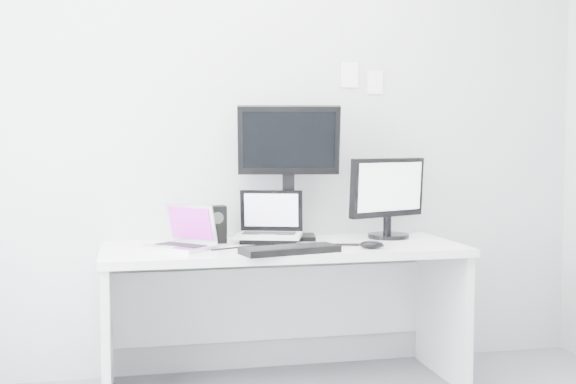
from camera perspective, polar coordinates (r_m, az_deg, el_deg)
The scene contains 11 objects.
back_wall at distance 4.05m, azimuth -1.42°, elevation 5.30°, with size 3.60×3.60×0.00m, color #B3B5B7.
desk at distance 3.81m, azimuth -0.36°, elevation -9.56°, with size 1.80×0.70×0.73m, color white.
macbook at distance 3.62m, azimuth -8.39°, elevation -2.61°, with size 0.30×0.23×0.23m, color #B9B9BE.
speaker at distance 3.83m, azimuth -5.51°, elevation -2.49°, with size 0.10×0.10×0.19m, color black.
dell_laptop at distance 3.82m, azimuth -1.48°, elevation -1.86°, with size 0.33×0.26×0.28m, color #BBBCC2.
rear_monitor at distance 3.93m, azimuth 0.05°, elevation 1.63°, with size 0.54×0.19×0.73m, color black.
samsung_monitor at distance 4.03m, azimuth 7.76°, elevation -0.36°, with size 0.49×0.22×0.45m, color black.
keyboard at distance 3.48m, azimuth 0.15°, elevation -4.46°, with size 0.46×0.16×0.03m, color black.
mouse at distance 3.64m, azimuth 6.43°, elevation -4.05°, with size 0.12×0.08×0.04m, color black.
wall_note_0 at distance 4.16m, azimuth 4.76°, elevation 8.98°, with size 0.10×0.00×0.14m, color white.
wall_note_1 at distance 4.21m, azimuth 6.73°, elevation 8.36°, with size 0.09×0.00×0.13m, color white.
Camera 1 is at (-0.78, -2.37, 1.26)m, focal length 46.21 mm.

